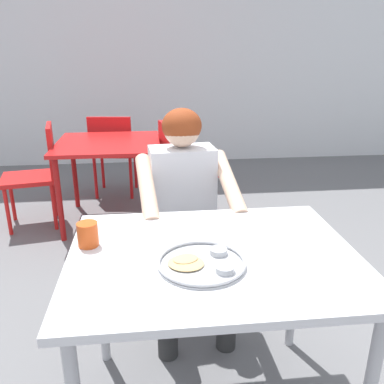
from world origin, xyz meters
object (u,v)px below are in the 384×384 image
Objects in this scene: diner_foreground at (185,202)px; chair_red_left at (39,170)px; table_foreground at (213,272)px; chair_red_far at (113,148)px; chair_foreground at (180,225)px; chair_red_right at (180,165)px; drinking_cup at (88,234)px; table_background_red at (109,152)px; thali_tray at (202,262)px.

diner_foreground reaches higher than chair_red_left.
table_foreground is 1.27× the size of chair_red_far.
table_foreground is 2.77m from chair_red_far.
chair_red_right is at bearing 85.18° from chair_foreground.
chair_red_far is (-0.57, 2.71, -0.17)m from table_foreground.
table_background_red is (-0.09, 1.96, -0.17)m from drinking_cup.
table_background_red is at bearing 0.82° from chair_red_left.
chair_red_far is (-0.11, 2.60, -0.30)m from drinking_cup.
drinking_cup is at bearing -70.75° from chair_red_left.
chair_foreground is 0.31m from diner_foreground.
diner_foreground is 1.36× the size of chair_red_left.
drinking_cup is 2.62m from chair_red_far.
chair_foreground is (0.41, 0.76, -0.33)m from drinking_cup.
diner_foreground is at bearing 52.21° from drinking_cup.
table_foreground is at bearing -74.98° from table_background_red.
chair_red_left is at bearing 132.43° from chair_foreground.
chair_foreground is 0.97× the size of chair_red_far.
chair_red_right reaches higher than chair_foreground.
diner_foreground is (0.01, -0.22, 0.23)m from chair_foreground.
table_foreground is 1.24× the size of table_background_red.
chair_red_far reaches higher than table_background_red.
table_foreground reaches higher than table_background_red.
chair_foreground is 1.31m from table_background_red.
chair_red_right reaches higher than chair_red_far.
chair_foreground is (-0.06, 0.87, -0.20)m from table_foreground.
thali_tray is 2.85m from chair_red_far.
table_foreground is 1.30× the size of chair_foreground.
chair_red_right is at bearing 87.41° from thali_tray.
chair_foreground is at bearing -94.82° from chair_red_right.
diner_foreground is 1.40× the size of chair_red_far.
chair_foreground is 0.94× the size of chair_red_left.
chair_foreground is at bearing 90.10° from thali_tray.
chair_red_far reaches higher than table_foreground.
table_foreground is 2.15m from table_background_red.
drinking_cup reaches higher than chair_red_far.
table_foreground is 0.66m from diner_foreground.
chair_red_left reaches higher than chair_foreground.
drinking_cup is 1.99m from chair_red_right.
thali_tray is 0.36× the size of chair_red_left.
chair_red_left is (-1.14, 2.06, -0.18)m from table_foreground.
table_background_red is at bearing 112.65° from chair_foreground.
table_background_red is (-0.50, 2.15, -0.13)m from thali_tray.
diner_foreground is at bearing -51.93° from chair_red_left.
chair_red_left is (-0.59, -0.01, -0.14)m from table_background_red.
chair_red_left is (-1.09, 1.19, 0.02)m from chair_foreground.
chair_red_far is (-0.62, 0.69, -0.01)m from chair_red_right.
chair_red_right is (0.04, 2.02, -0.16)m from table_foreground.
table_background_red is 1.02× the size of chair_red_far.
drinking_cup is at bearing -87.53° from chair_red_far.
chair_red_right is at bearing -48.43° from chair_red_far.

